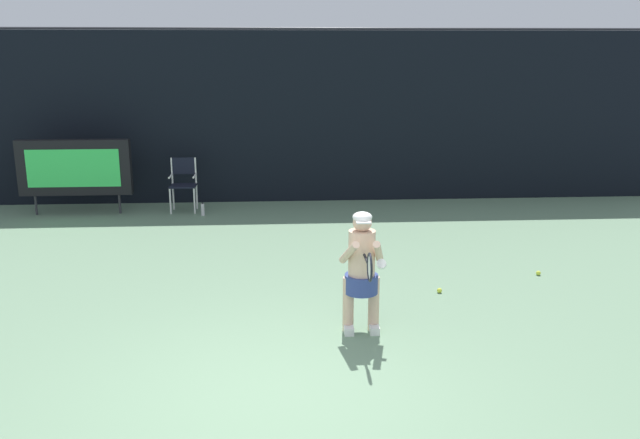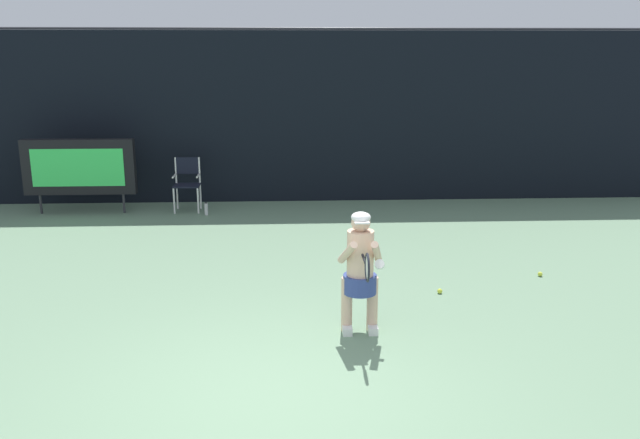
{
  "view_description": "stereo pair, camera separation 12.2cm",
  "coord_description": "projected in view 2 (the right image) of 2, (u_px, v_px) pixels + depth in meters",
  "views": [
    {
      "loc": [
        0.07,
        -5.78,
        3.22
      ],
      "look_at": [
        0.61,
        2.69,
        1.05
      ],
      "focal_mm": 37.45,
      "sensor_mm": 36.0,
      "label": 1
    },
    {
      "loc": [
        0.19,
        -5.78,
        3.22
      ],
      "look_at": [
        0.61,
        2.69,
        1.05
      ],
      "focal_mm": 37.45,
      "sensor_mm": 36.0,
      "label": 2
    }
  ],
  "objects": [
    {
      "name": "tennis_ball_loose",
      "position": [
        440.0,
        291.0,
        9.05
      ],
      "size": [
        0.07,
        0.07,
        0.07
      ],
      "color": "#CCDB3D",
      "rests_on": "ground"
    },
    {
      "name": "water_bottle",
      "position": [
        206.0,
        209.0,
        13.3
      ],
      "size": [
        0.07,
        0.07,
        0.27
      ],
      "color": "silver",
      "rests_on": "ground"
    },
    {
      "name": "tennis_ball_spare",
      "position": [
        540.0,
        274.0,
        9.73
      ],
      "size": [
        0.07,
        0.07,
        0.07
      ],
      "color": "#CCDB3D",
      "rests_on": "ground"
    },
    {
      "name": "umpire_chair",
      "position": [
        187.0,
        181.0,
        13.57
      ],
      "size": [
        0.52,
        0.44,
        1.08
      ],
      "color": "white",
      "rests_on": "ground"
    },
    {
      "name": "scoreboard",
      "position": [
        79.0,
        167.0,
        13.25
      ],
      "size": [
        2.2,
        0.21,
        1.5
      ],
      "color": "black",
      "rests_on": "ground"
    },
    {
      "name": "tennis_player",
      "position": [
        360.0,
        268.0,
        7.67
      ],
      "size": [
        0.53,
        0.6,
        1.44
      ],
      "color": "white",
      "rests_on": "ground"
    },
    {
      "name": "backdrop_screen",
      "position": [
        278.0,
        117.0,
        14.16
      ],
      "size": [
        18.0,
        0.12,
        3.66
      ],
      "color": "black",
      "rests_on": "ground"
    },
    {
      "name": "tennis_racket",
      "position": [
        367.0,
        267.0,
        7.05
      ],
      "size": [
        0.03,
        0.6,
        0.31
      ],
      "rotation": [
        0.0,
        0.0,
        0.1
      ],
      "color": "black"
    },
    {
      "name": "ground",
      "position": [
        270.0,
        407.0,
        6.21
      ],
      "size": [
        18.0,
        22.0,
        0.03
      ],
      "color": "slate"
    }
  ]
}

